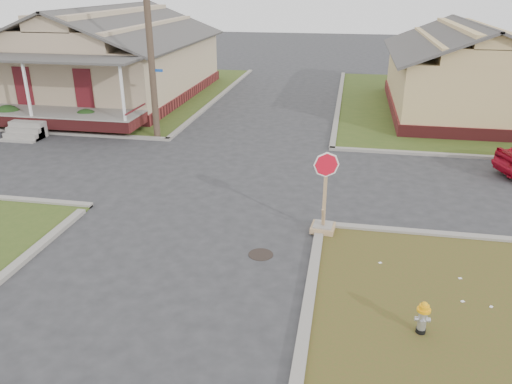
# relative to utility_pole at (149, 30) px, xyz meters

# --- Properties ---
(ground) EXTENTS (120.00, 120.00, 0.00)m
(ground) POSITION_rel_utility_pole_xyz_m (4.20, -8.90, -4.66)
(ground) COLOR #2C2C2F
(ground) RESTS_ON ground
(verge_far_left) EXTENTS (19.00, 19.00, 0.05)m
(verge_far_left) POSITION_rel_utility_pole_xyz_m (-8.80, 9.10, -4.64)
(verge_far_left) COLOR #374C1B
(verge_far_left) RESTS_ON ground
(curbs) EXTENTS (80.00, 40.00, 0.12)m
(curbs) POSITION_rel_utility_pole_xyz_m (4.20, -3.90, -4.66)
(curbs) COLOR gray
(curbs) RESTS_ON ground
(manhole) EXTENTS (0.64, 0.64, 0.01)m
(manhole) POSITION_rel_utility_pole_xyz_m (6.40, -9.40, -4.66)
(manhole) COLOR black
(manhole) RESTS_ON ground
(corner_house) EXTENTS (10.10, 15.50, 5.30)m
(corner_house) POSITION_rel_utility_pole_xyz_m (-5.80, 7.78, -2.38)
(corner_house) COLOR maroon
(corner_house) RESTS_ON ground
(side_house_yellow) EXTENTS (7.60, 11.60, 4.70)m
(side_house_yellow) POSITION_rel_utility_pole_xyz_m (14.20, 7.60, -2.47)
(side_house_yellow) COLOR maroon
(side_house_yellow) RESTS_ON ground
(utility_pole) EXTENTS (1.80, 0.28, 9.00)m
(utility_pole) POSITION_rel_utility_pole_xyz_m (0.00, 0.00, 0.00)
(utility_pole) COLOR #3A2B21
(utility_pole) RESTS_ON ground
(fire_hydrant) EXTENTS (0.27, 0.27, 0.72)m
(fire_hydrant) POSITION_rel_utility_pole_xyz_m (10.08, -11.91, -4.22)
(fire_hydrant) COLOR black
(fire_hydrant) RESTS_ON ground
(stop_sign) EXTENTS (0.66, 0.64, 2.32)m
(stop_sign) POSITION_rel_utility_pole_xyz_m (7.89, -7.84, -4.11)
(stop_sign) COLOR tan
(stop_sign) RESTS_ON ground
(hedge_left) EXTENTS (1.39, 1.14, 1.07)m
(hedge_left) POSITION_rel_utility_pole_xyz_m (-7.59, 0.33, -4.08)
(hedge_left) COLOR #193714
(hedge_left) RESTS_ON verge_far_left
(hedge_right) EXTENTS (1.30, 1.07, 0.99)m
(hedge_right) POSITION_rel_utility_pole_xyz_m (-3.73, 0.67, -4.12)
(hedge_right) COLOR #193714
(hedge_right) RESTS_ON verge_far_left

